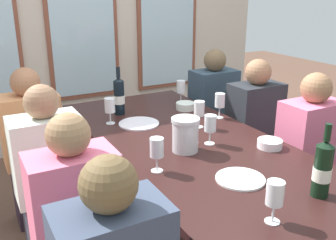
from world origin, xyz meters
TOP-DOWN VIEW (x-y plane):
  - back_wall_with_windows at (0.00, 2.06)m, footprint 4.16×0.10m
  - dining_table at (0.00, 0.00)m, footprint 0.96×2.15m
  - white_plate_0 at (-0.14, 0.40)m, footprint 0.27×0.27m
  - white_plate_1 at (-0.04, -0.53)m, footprint 0.23×0.23m
  - metal_pitcher at (-0.10, -0.11)m, footprint 0.16×0.16m
  - wine_bottle_0 at (0.17, -0.80)m, footprint 0.08×0.08m
  - wine_bottle_1 at (-0.17, 0.67)m, footprint 0.08×0.08m
  - tasting_bowl_0 at (0.35, -0.30)m, footprint 0.14×0.14m
  - tasting_bowl_1 at (0.30, 0.54)m, footprint 0.14×0.14m
  - wine_glass_0 at (-0.30, 0.51)m, footprint 0.07×0.07m
  - wine_glass_1 at (-0.34, -0.26)m, footprint 0.07×0.07m
  - wine_glass_2 at (-0.15, -0.86)m, footprint 0.07×0.07m
  - wine_glass_3 at (0.40, 0.26)m, footprint 0.07×0.07m
  - wine_glass_4 at (0.08, -0.10)m, footprint 0.07×0.07m
  - wine_glass_5 at (0.36, 0.71)m, footprint 0.07×0.07m
  - wine_glass_6 at (0.18, 0.17)m, footprint 0.07×0.07m
  - seated_person_0 at (-0.76, -0.28)m, footprint 0.38×0.24m
  - seated_person_1 at (0.76, -0.22)m, footprint 0.38×0.24m
  - seated_person_2 at (-0.76, 0.27)m, footprint 0.38×0.24m
  - seated_person_3 at (0.76, 0.30)m, footprint 0.38×0.24m
  - seated_person_4 at (-0.76, 0.79)m, footprint 0.38×0.24m
  - seated_person_5 at (0.76, 0.84)m, footprint 0.38×0.24m

SIDE VIEW (x-z plane):
  - seated_person_0 at x=-0.76m, z-range -0.03..1.08m
  - seated_person_1 at x=0.76m, z-range -0.03..1.08m
  - seated_person_2 at x=-0.76m, z-range -0.03..1.08m
  - seated_person_3 at x=0.76m, z-range -0.03..1.08m
  - seated_person_4 at x=-0.76m, z-range -0.03..1.08m
  - seated_person_5 at x=0.76m, z-range -0.03..1.08m
  - dining_table at x=0.00m, z-range 0.30..1.04m
  - white_plate_0 at x=-0.14m, z-range 0.74..0.75m
  - white_plate_1 at x=-0.04m, z-range 0.74..0.75m
  - tasting_bowl_0 at x=0.35m, z-range 0.74..0.79m
  - tasting_bowl_1 at x=0.30m, z-range 0.74..0.79m
  - metal_pitcher at x=-0.10m, z-range 0.74..0.93m
  - wine_glass_4 at x=0.08m, z-range 0.77..0.94m
  - wine_glass_2 at x=-0.15m, z-range 0.77..0.94m
  - wine_glass_6 at x=0.18m, z-range 0.77..0.94m
  - wine_glass_5 at x=0.36m, z-range 0.77..0.94m
  - wine_glass_3 at x=0.40m, z-range 0.77..0.94m
  - wine_glass_0 at x=-0.30m, z-range 0.77..0.95m
  - wine_glass_1 at x=-0.34m, z-range 0.77..0.95m
  - wine_bottle_0 at x=0.17m, z-range 0.70..1.03m
  - wine_bottle_1 at x=-0.17m, z-range 0.70..1.04m
  - back_wall_with_windows at x=0.00m, z-range 0.00..2.90m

